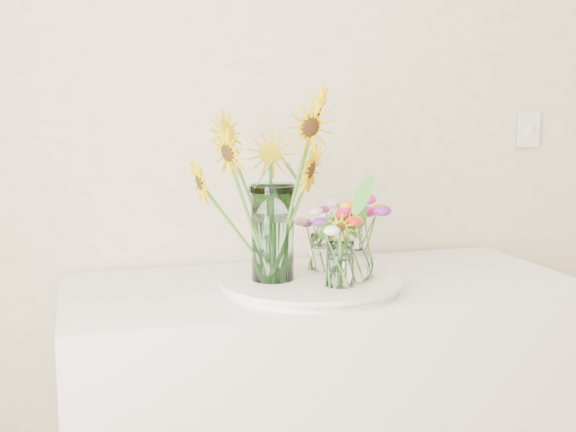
# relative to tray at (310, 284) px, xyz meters

# --- Properties ---
(tray) EXTENTS (0.46, 0.46, 0.02)m
(tray) POSITION_rel_tray_xyz_m (0.00, 0.00, 0.00)
(tray) COLOR white
(tray) RESTS_ON counter
(mason_jar) EXTENTS (0.14, 0.14, 0.26)m
(mason_jar) POSITION_rel_tray_xyz_m (-0.10, 0.01, 0.14)
(mason_jar) COLOR #A0CEC5
(mason_jar) RESTS_ON tray
(sunflower_bouquet) EXTENTS (0.94, 0.94, 0.51)m
(sunflower_bouquet) POSITION_rel_tray_xyz_m (-0.10, 0.01, 0.27)
(sunflower_bouquet) COLOR #E6BC04
(sunflower_bouquet) RESTS_ON tray
(small_vase_a) EXTENTS (0.08, 0.08, 0.12)m
(small_vase_a) POSITION_rel_tray_xyz_m (0.05, -0.10, 0.07)
(small_vase_a) COLOR white
(small_vase_a) RESTS_ON tray
(wildflower_posy_a) EXTENTS (0.20, 0.20, 0.21)m
(wildflower_posy_a) POSITION_rel_tray_xyz_m (0.05, -0.10, 0.12)
(wildflower_posy_a) COLOR #FFA116
(wildflower_posy_a) RESTS_ON tray
(small_vase_b) EXTENTS (0.11, 0.11, 0.15)m
(small_vase_b) POSITION_rel_tray_xyz_m (0.11, -0.05, 0.09)
(small_vase_b) COLOR white
(small_vase_b) RESTS_ON tray
(wildflower_posy_b) EXTENTS (0.21, 0.21, 0.24)m
(wildflower_posy_b) POSITION_rel_tray_xyz_m (0.11, -0.05, 0.13)
(wildflower_posy_b) COLOR #FFA116
(wildflower_posy_b) RESTS_ON tray
(small_vase_c) EXTENTS (0.08, 0.08, 0.11)m
(small_vase_c) POSITION_rel_tray_xyz_m (0.06, 0.08, 0.07)
(small_vase_c) COLOR white
(small_vase_c) RESTS_ON tray
(wildflower_posy_c) EXTENTS (0.20, 0.20, 0.20)m
(wildflower_posy_c) POSITION_rel_tray_xyz_m (0.06, 0.08, 0.11)
(wildflower_posy_c) COLOR #FFA116
(wildflower_posy_c) RESTS_ON tray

